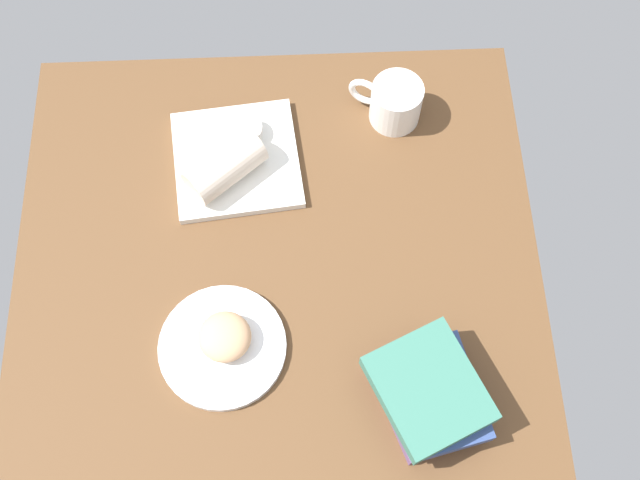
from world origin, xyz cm
name	(u,v)px	position (x,y,z in cm)	size (l,w,h in cm)	color
dining_table	(279,331)	(0.00, 0.00, 2.00)	(110.00, 90.00, 4.00)	brown
round_plate	(223,347)	(3.15, -9.17, 4.70)	(20.86, 20.86, 1.40)	white
scone_pastry	(225,337)	(2.35, -8.48, 7.63)	(8.54, 8.46, 4.46)	tan
square_plate	(237,160)	(-31.57, -7.01, 4.80)	(22.14, 22.14, 1.60)	white
sauce_cup	(246,131)	(-36.14, -5.03, 7.09)	(5.88, 5.88, 2.79)	silver
breakfast_wrap	(225,166)	(-27.92, -8.60, 9.04)	(6.88, 6.88, 14.09)	beige
book_stack	(430,393)	(12.85, 23.27, 8.67)	(21.60, 20.27, 9.12)	#6B4C7A
coffee_mug	(394,102)	(-40.39, 21.97, 8.41)	(9.37, 13.31, 8.61)	white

